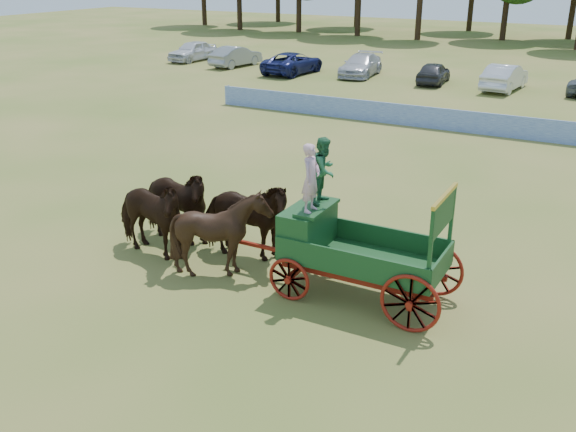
{
  "coord_description": "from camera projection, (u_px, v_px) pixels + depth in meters",
  "views": [
    {
      "loc": [
        6.68,
        -12.49,
        7.64
      ],
      "look_at": [
        -0.94,
        1.51,
        1.3
      ],
      "focal_mm": 40.0,
      "sensor_mm": 36.0,
      "label": 1
    }
  ],
  "objects": [
    {
      "name": "horse_wheel_right",
      "position": [
        244.0,
        219.0,
        17.33
      ],
      "size": [
        2.88,
        1.61,
        2.31
      ],
      "primitive_type": "imported",
      "rotation": [
        0.0,
        0.0,
        1.71
      ],
      "color": "black",
      "rests_on": "ground"
    },
    {
      "name": "parked_cars",
      "position": [
        399.0,
        69.0,
        44.12
      ],
      "size": [
        37.4,
        7.17,
        1.64
      ],
      "color": "silver",
      "rests_on": "ground"
    },
    {
      "name": "sponsor_banner",
      "position": [
        450.0,
        120.0,
        30.93
      ],
      "size": [
        26.0,
        0.08,
        1.05
      ],
      "primitive_type": "cube",
      "color": "#1C3F9B",
      "rests_on": "ground"
    },
    {
      "name": "horse_lead_left",
      "position": [
        148.0,
        217.0,
        17.5
      ],
      "size": [
        2.84,
        1.5,
        2.31
      ],
      "primitive_type": "imported",
      "rotation": [
        0.0,
        0.0,
        1.48
      ],
      "color": "black",
      "rests_on": "ground"
    },
    {
      "name": "horse_lead_right",
      "position": [
        173.0,
        204.0,
        18.4
      ],
      "size": [
        2.81,
        1.41,
        2.31
      ],
      "primitive_type": "imported",
      "rotation": [
        0.0,
        0.0,
        1.51
      ],
      "color": "black",
      "rests_on": "ground"
    },
    {
      "name": "farm_dray",
      "position": [
        336.0,
        228.0,
        15.4
      ],
      "size": [
        6.0,
        2.0,
        3.79
      ],
      "color": "maroon",
      "rests_on": "ground"
    },
    {
      "name": "ground",
      "position": [
        292.0,
        291.0,
        15.99
      ],
      "size": [
        160.0,
        160.0,
        0.0
      ],
      "primitive_type": "plane",
      "color": "olive",
      "rests_on": "ground"
    },
    {
      "name": "horse_wheel_left",
      "position": [
        221.0,
        233.0,
        16.43
      ],
      "size": [
        2.47,
        2.3,
        2.31
      ],
      "primitive_type": "imported",
      "rotation": [
        0.0,
        0.0,
        1.34
      ],
      "color": "black",
      "rests_on": "ground"
    }
  ]
}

